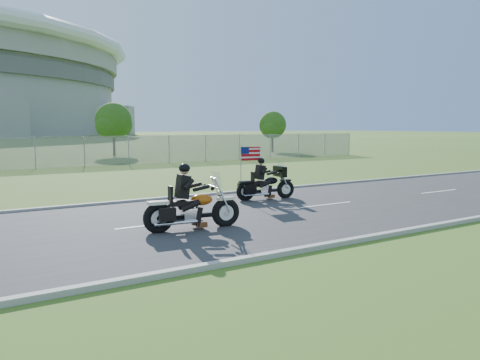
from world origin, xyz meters
TOP-DOWN VIEW (x-y plane):
  - ground at (0.00, 0.00)m, footprint 420.00×420.00m
  - road at (0.00, 0.00)m, footprint 120.00×8.00m
  - curb_north at (0.00, 4.05)m, footprint 120.00×0.18m
  - curb_south at (0.00, -4.05)m, footprint 120.00×0.18m
  - tree_fence_near at (6.04, 30.04)m, footprint 3.52×3.28m
  - tree_fence_far at (22.04, 28.03)m, footprint 3.08×2.87m
  - motorcycle_lead at (-1.43, -0.99)m, footprint 2.57×0.81m
  - motorcycle_follow at (2.99, 2.07)m, footprint 2.27×0.88m

SIDE VIEW (x-z plane):
  - ground at x=0.00m, z-range 0.00..0.00m
  - road at x=0.00m, z-range 0.00..0.04m
  - curb_north at x=0.00m, z-range -0.01..0.11m
  - curb_south at x=0.00m, z-range -0.01..0.11m
  - motorcycle_follow at x=2.99m, z-range -0.42..1.48m
  - motorcycle_lead at x=-1.43m, z-range -0.32..1.41m
  - tree_fence_far at x=22.04m, z-range 0.54..4.74m
  - tree_fence_near at x=6.04m, z-range 0.60..5.35m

